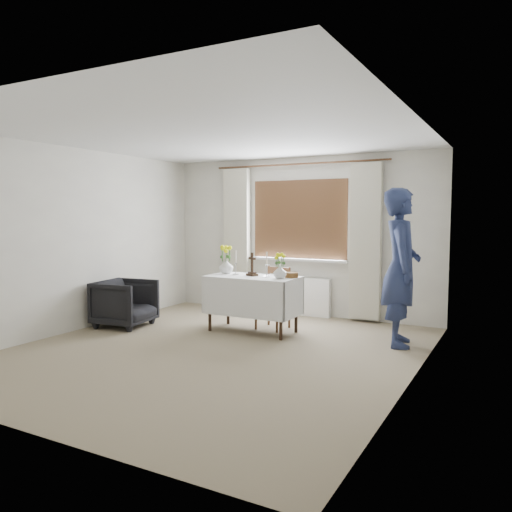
% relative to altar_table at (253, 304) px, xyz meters
% --- Properties ---
extents(ground, '(5.00, 5.00, 0.00)m').
position_rel_altar_table_xyz_m(ground, '(0.07, -1.07, -0.38)').
color(ground, gray).
rests_on(ground, ground).
extents(altar_table, '(1.24, 0.64, 0.76)m').
position_rel_altar_table_xyz_m(altar_table, '(0.00, 0.00, 0.00)').
color(altar_table, white).
rests_on(altar_table, ground).
extents(wooden_chair, '(0.43, 0.43, 0.86)m').
position_rel_altar_table_xyz_m(wooden_chair, '(0.16, 0.29, 0.05)').
color(wooden_chair, '#562C1D').
rests_on(wooden_chair, ground).
extents(armchair, '(0.83, 0.81, 0.67)m').
position_rel_altar_table_xyz_m(armchair, '(-1.76, -0.58, -0.05)').
color(armchair, black).
rests_on(armchair, ground).
extents(person, '(0.62, 0.79, 1.92)m').
position_rel_altar_table_xyz_m(person, '(1.92, 0.24, 0.58)').
color(person, navy).
rests_on(person, ground).
extents(radiator, '(1.10, 0.10, 0.60)m').
position_rel_altar_table_xyz_m(radiator, '(0.07, 1.35, -0.08)').
color(radiator, white).
rests_on(radiator, ground).
extents(wooden_cross, '(0.18, 0.16, 0.32)m').
position_rel_altar_table_xyz_m(wooden_cross, '(-0.03, 0.04, 0.54)').
color(wooden_cross, black).
rests_on(wooden_cross, altar_table).
extents(candlestick_left, '(0.13, 0.13, 0.34)m').
position_rel_altar_table_xyz_m(candlestick_left, '(-0.28, 0.02, 0.55)').
color(candlestick_left, silver).
rests_on(candlestick_left, altar_table).
extents(candlestick_right, '(0.13, 0.13, 0.34)m').
position_rel_altar_table_xyz_m(candlestick_right, '(0.20, 0.03, 0.55)').
color(candlestick_right, silver).
rests_on(candlestick_right, altar_table).
extents(flower_vase_left, '(0.25, 0.25, 0.21)m').
position_rel_altar_table_xyz_m(flower_vase_left, '(-0.48, 0.09, 0.48)').
color(flower_vase_left, silver).
rests_on(flower_vase_left, altar_table).
extents(flower_vase_right, '(0.18, 0.18, 0.18)m').
position_rel_altar_table_xyz_m(flower_vase_right, '(0.44, -0.06, 0.47)').
color(flower_vase_right, silver).
rests_on(flower_vase_right, altar_table).
extents(wicker_basket, '(0.21, 0.21, 0.07)m').
position_rel_altar_table_xyz_m(wicker_basket, '(0.52, 0.12, 0.42)').
color(wicker_basket, brown).
rests_on(wicker_basket, altar_table).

